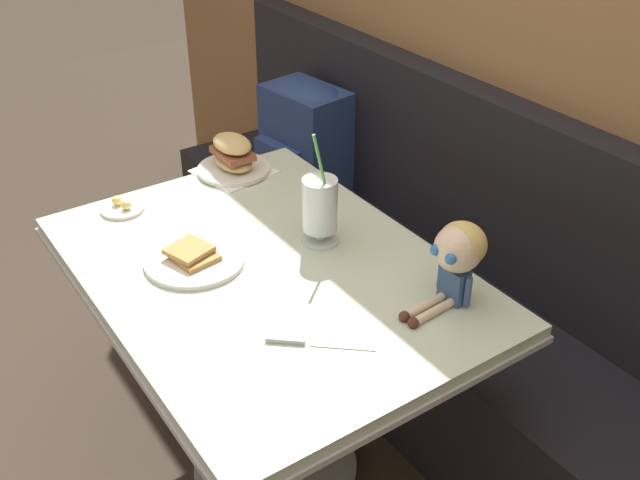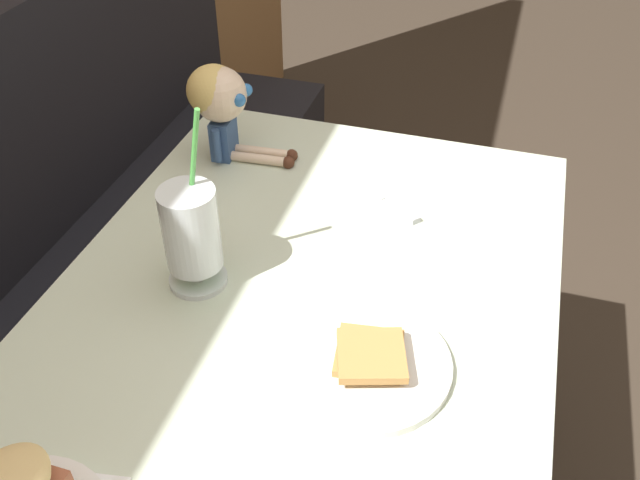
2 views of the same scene
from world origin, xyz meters
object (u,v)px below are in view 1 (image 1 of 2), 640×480
at_px(butter_saucer, 122,207).
at_px(seated_doll, 458,253).
at_px(toast_plate, 194,258).
at_px(milkshake_glass, 320,207).
at_px(sandwich_plate, 233,158).
at_px(butter_knife, 301,341).
at_px(backpack, 304,135).

xyz_separation_m(butter_saucer, seated_doll, (0.82, 0.47, 0.12)).
distance_m(toast_plate, milkshake_glass, 0.34).
bearing_deg(sandwich_plate, seated_doll, 7.03).
distance_m(butter_saucer, seated_doll, 0.95).
bearing_deg(sandwich_plate, butter_saucer, -85.25).
bearing_deg(butter_saucer, seated_doll, 29.96).
height_order(milkshake_glass, sandwich_plate, milkshake_glass).
xyz_separation_m(toast_plate, butter_knife, (0.41, 0.05, -0.01)).
distance_m(butter_saucer, backpack, 0.84).
bearing_deg(butter_saucer, milkshake_glass, 39.08).
distance_m(sandwich_plate, seated_doll, 0.86).
distance_m(toast_plate, seated_doll, 0.64).
xyz_separation_m(toast_plate, seated_doll, (0.47, 0.42, 0.12)).
height_order(butter_knife, seated_doll, seated_doll).
distance_m(milkshake_glass, seated_doll, 0.39).
xyz_separation_m(butter_knife, seated_doll, (0.07, 0.37, 0.12)).
relative_size(butter_knife, backpack, 0.47).
height_order(seated_doll, backpack, seated_doll).
xyz_separation_m(milkshake_glass, butter_saucer, (-0.44, -0.36, -0.09)).
xyz_separation_m(milkshake_glass, butter_knife, (0.31, -0.26, -0.10)).
bearing_deg(seated_doll, toast_plate, -138.35).
xyz_separation_m(seated_doll, backpack, (-1.11, 0.32, -0.21)).
height_order(milkshake_glass, backpack, milkshake_glass).
height_order(butter_saucer, backpack, backpack).
bearing_deg(milkshake_glass, sandwich_plate, 179.08).
distance_m(butter_knife, backpack, 1.25).
distance_m(milkshake_glass, sandwich_plate, 0.48).
bearing_deg(toast_plate, backpack, 130.58).
bearing_deg(backpack, toast_plate, -49.42).
bearing_deg(sandwich_plate, butter_knife, -18.81).
relative_size(butter_saucer, butter_knife, 0.63).
xyz_separation_m(milkshake_glass, seated_doll, (0.38, 0.11, 0.03)).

